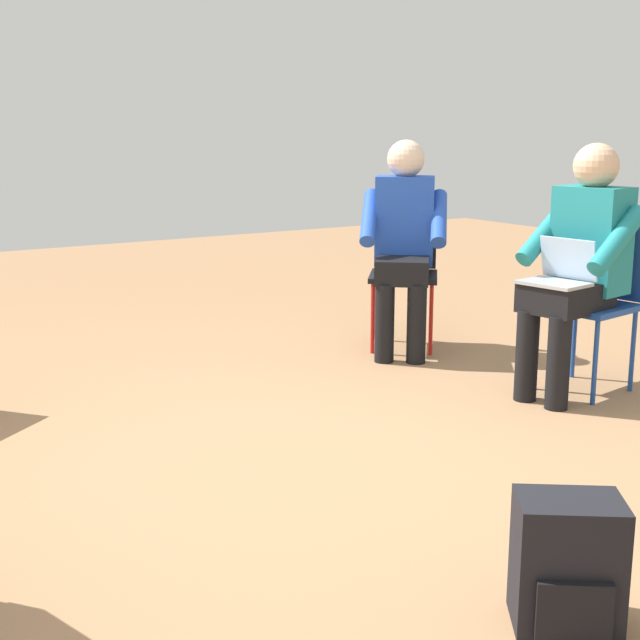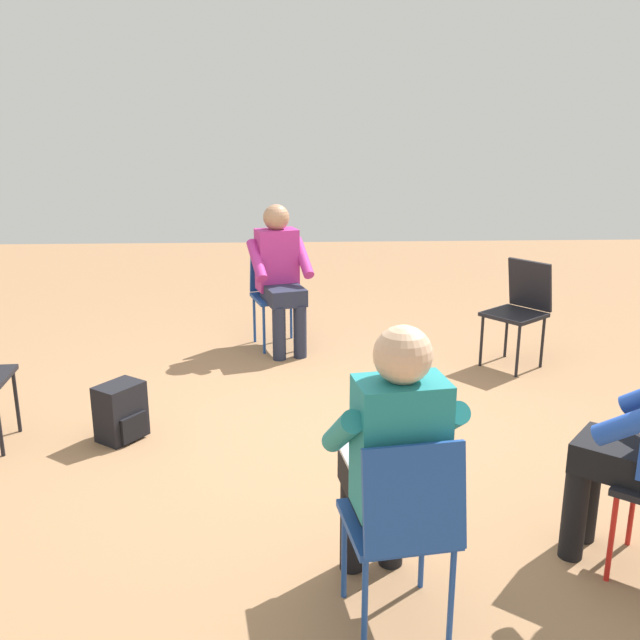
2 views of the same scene
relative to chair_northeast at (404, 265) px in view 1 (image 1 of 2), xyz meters
name	(u,v)px [view 1 (image 1 of 2)]	position (x,y,z in m)	size (l,w,h in m)	color
ground_plane	(308,475)	(-1.60, -1.48, -0.50)	(14.00, 14.00, 0.00)	#99704C
chair_northeast	(404,265)	(0.00, 0.00, 0.00)	(0.58, 0.59, 0.85)	black
chair_east	(596,293)	(0.25, -1.25, 0.00)	(0.49, 0.46, 0.85)	#1E4799
person_with_laptop	(579,257)	(0.08, -1.28, 0.20)	(0.56, 0.54, 1.24)	black
person_in_blue	(404,235)	(-0.11, -0.13, 0.20)	(0.63, 0.63, 1.24)	black
backpack_near_laptop_user	(567,570)	(-1.56, -2.73, -0.34)	(0.34, 0.33, 0.36)	black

